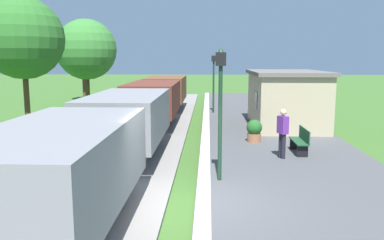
{
  "coord_description": "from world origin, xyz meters",
  "views": [
    {
      "loc": [
        0.5,
        -8.97,
        3.65
      ],
      "look_at": [
        -0.09,
        5.53,
        1.37
      ],
      "focal_mm": 36.84,
      "sensor_mm": 36.0,
      "label": 1
    }
  ],
  "objects_px": {
    "bench_near_hut": "(301,140)",
    "lamp_post_near": "(220,90)",
    "tree_field_left": "(86,50)",
    "person_waiting": "(283,131)",
    "station_hut": "(286,98)",
    "tree_field_distant": "(83,54)",
    "potted_planter": "(254,130)",
    "bench_down_platform": "(260,104)",
    "lamp_post_far": "(214,72)",
    "tree_trackside_far": "(23,38)",
    "freight_train": "(143,110)"
  },
  "relations": [
    {
      "from": "bench_near_hut",
      "to": "lamp_post_near",
      "type": "relative_size",
      "value": 0.41
    },
    {
      "from": "bench_near_hut",
      "to": "tree_field_left",
      "type": "xyz_separation_m",
      "value": [
        -11.79,
        13.15,
        3.52
      ]
    },
    {
      "from": "person_waiting",
      "to": "lamp_post_near",
      "type": "distance_m",
      "value": 3.75
    },
    {
      "from": "station_hut",
      "to": "tree_field_left",
      "type": "xyz_separation_m",
      "value": [
        -12.32,
        7.36,
        2.59
      ]
    },
    {
      "from": "lamp_post_near",
      "to": "tree_field_left",
      "type": "relative_size",
      "value": 0.58
    },
    {
      "from": "bench_near_hut",
      "to": "tree_field_distant",
      "type": "distance_m",
      "value": 24.23
    },
    {
      "from": "person_waiting",
      "to": "potted_planter",
      "type": "height_order",
      "value": "person_waiting"
    },
    {
      "from": "bench_near_hut",
      "to": "bench_down_platform",
      "type": "height_order",
      "value": "same"
    },
    {
      "from": "lamp_post_near",
      "to": "lamp_post_far",
      "type": "xyz_separation_m",
      "value": [
        0.0,
        13.91,
        0.0
      ]
    },
    {
      "from": "person_waiting",
      "to": "lamp_post_near",
      "type": "xyz_separation_m",
      "value": [
        -2.21,
        -2.56,
        1.62
      ]
    },
    {
      "from": "lamp_post_near",
      "to": "station_hut",
      "type": "bearing_deg",
      "value": 68.65
    },
    {
      "from": "lamp_post_near",
      "to": "tree_trackside_far",
      "type": "relative_size",
      "value": 0.55
    },
    {
      "from": "bench_down_platform",
      "to": "lamp_post_near",
      "type": "relative_size",
      "value": 0.41
    },
    {
      "from": "station_hut",
      "to": "tree_field_distant",
      "type": "distance_m",
      "value": 20.13
    },
    {
      "from": "station_hut",
      "to": "lamp_post_far",
      "type": "height_order",
      "value": "lamp_post_far"
    },
    {
      "from": "station_hut",
      "to": "tree_field_distant",
      "type": "height_order",
      "value": "tree_field_distant"
    },
    {
      "from": "potted_planter",
      "to": "tree_field_distant",
      "type": "relative_size",
      "value": 0.16
    },
    {
      "from": "lamp_post_far",
      "to": "tree_field_distant",
      "type": "distance_m",
      "value": 14.21
    },
    {
      "from": "tree_trackside_far",
      "to": "tree_field_left",
      "type": "xyz_separation_m",
      "value": [
        0.87,
        7.49,
        -0.39
      ]
    },
    {
      "from": "freight_train",
      "to": "lamp_post_far",
      "type": "relative_size",
      "value": 7.03
    },
    {
      "from": "bench_down_platform",
      "to": "tree_field_distant",
      "type": "distance_m",
      "value": 16.65
    },
    {
      "from": "freight_train",
      "to": "lamp_post_near",
      "type": "distance_m",
      "value": 7.38
    },
    {
      "from": "lamp_post_far",
      "to": "tree_field_left",
      "type": "xyz_separation_m",
      "value": [
        -8.76,
        2.56,
        1.44
      ]
    },
    {
      "from": "tree_trackside_far",
      "to": "tree_field_distant",
      "type": "distance_m",
      "value": 13.9
    },
    {
      "from": "tree_field_left",
      "to": "station_hut",
      "type": "bearing_deg",
      "value": -30.84
    },
    {
      "from": "freight_train",
      "to": "tree_field_distant",
      "type": "distance_m",
      "value": 18.26
    },
    {
      "from": "bench_near_hut",
      "to": "potted_planter",
      "type": "relative_size",
      "value": 1.64
    },
    {
      "from": "person_waiting",
      "to": "bench_down_platform",
      "type": "bearing_deg",
      "value": -117.16
    },
    {
      "from": "bench_down_platform",
      "to": "lamp_post_near",
      "type": "bearing_deg",
      "value": -101.81
    },
    {
      "from": "person_waiting",
      "to": "tree_field_left",
      "type": "xyz_separation_m",
      "value": [
        -10.97,
        13.91,
        3.06
      ]
    },
    {
      "from": "bench_near_hut",
      "to": "lamp_post_far",
      "type": "bearing_deg",
      "value": 105.95
    },
    {
      "from": "bench_near_hut",
      "to": "person_waiting",
      "type": "distance_m",
      "value": 1.2
    },
    {
      "from": "bench_near_hut",
      "to": "tree_field_distant",
      "type": "relative_size",
      "value": 0.26
    },
    {
      "from": "person_waiting",
      "to": "tree_field_left",
      "type": "height_order",
      "value": "tree_field_left"
    },
    {
      "from": "lamp_post_far",
      "to": "bench_down_platform",
      "type": "bearing_deg",
      "value": 10.5
    },
    {
      "from": "potted_planter",
      "to": "lamp_post_near",
      "type": "distance_m",
      "value": 5.84
    },
    {
      "from": "station_hut",
      "to": "tree_field_left",
      "type": "height_order",
      "value": "tree_field_left"
    },
    {
      "from": "tree_field_distant",
      "to": "bench_near_hut",
      "type": "bearing_deg",
      "value": -54.2
    },
    {
      "from": "bench_near_hut",
      "to": "lamp_post_near",
      "type": "height_order",
      "value": "lamp_post_near"
    },
    {
      "from": "tree_field_left",
      "to": "person_waiting",
      "type": "bearing_deg",
      "value": -51.73
    },
    {
      "from": "bench_down_platform",
      "to": "tree_trackside_far",
      "type": "distance_m",
      "value": 14.34
    },
    {
      "from": "freight_train",
      "to": "tree_field_distant",
      "type": "relative_size",
      "value": 4.47
    },
    {
      "from": "freight_train",
      "to": "tree_trackside_far",
      "type": "bearing_deg",
      "value": 158.64
    },
    {
      "from": "bench_near_hut",
      "to": "station_hut",
      "type": "bearing_deg",
      "value": 84.72
    },
    {
      "from": "station_hut",
      "to": "lamp_post_far",
      "type": "distance_m",
      "value": 6.08
    },
    {
      "from": "freight_train",
      "to": "tree_trackside_far",
      "type": "relative_size",
      "value": 3.89
    },
    {
      "from": "person_waiting",
      "to": "tree_trackside_far",
      "type": "bearing_deg",
      "value": -51.71
    },
    {
      "from": "bench_near_hut",
      "to": "tree_trackside_far",
      "type": "bearing_deg",
      "value": 155.91
    },
    {
      "from": "station_hut",
      "to": "tree_trackside_far",
      "type": "bearing_deg",
      "value": -179.43
    },
    {
      "from": "freight_train",
      "to": "person_waiting",
      "type": "relative_size",
      "value": 15.2
    }
  ]
}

